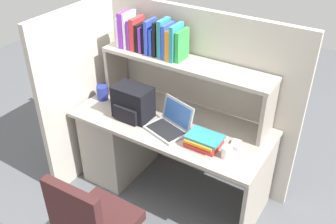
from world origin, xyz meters
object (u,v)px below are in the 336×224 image
at_px(laptop, 171,124).
at_px(paper_cup, 227,152).
at_px(snack_canister, 102,93).
at_px(computer_mouse, 235,145).
at_px(backpack, 133,103).

distance_m(laptop, paper_cup, 0.51).
bearing_deg(snack_canister, laptop, -5.87).
xyz_separation_m(laptop, paper_cup, (0.51, -0.08, -0.01)).
xyz_separation_m(computer_mouse, paper_cup, (-0.00, -0.15, 0.03)).
bearing_deg(backpack, computer_mouse, 5.15).
bearing_deg(computer_mouse, paper_cup, -96.66).
relative_size(laptop, snack_canister, 2.96).
height_order(computer_mouse, paper_cup, paper_cup).
bearing_deg(snack_canister, paper_cup, -6.99).
bearing_deg(paper_cup, laptop, 171.36).
relative_size(backpack, computer_mouse, 2.88).
bearing_deg(paper_cup, snack_canister, 173.01).
height_order(backpack, paper_cup, backpack).
bearing_deg(laptop, computer_mouse, 7.75).
xyz_separation_m(paper_cup, snack_canister, (-1.26, 0.15, 0.02)).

